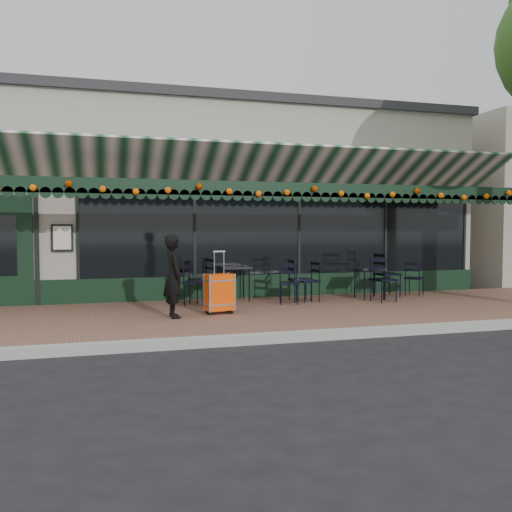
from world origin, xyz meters
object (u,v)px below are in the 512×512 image
object	(u,v)px
woman	(174,276)
cafe_table_b	(235,270)
cafe_table_a	(369,271)
chair_b_front	(289,284)
chair_a_front	(384,280)
chair_b_left	(202,280)
chair_solo	(196,282)
chair_a_right	(387,275)
chair_a_extra	(414,278)
chair_b_right	(301,280)
suitcase	(219,293)
chair_a_left	(308,281)

from	to	relation	value
woman	cafe_table_b	size ratio (longest dim) A/B	1.98
cafe_table_a	chair_b_front	world-z (taller)	chair_b_front
chair_a_front	chair_b_front	bearing A→B (deg)	165.04
chair_b_left	chair_solo	world-z (taller)	chair_b_left
woman	chair_b_front	distance (m)	2.71
chair_a_right	chair_a_extra	distance (m)	0.70
chair_solo	chair_b_left	bearing A→B (deg)	1.69
woman	chair_b_right	world-z (taller)	woman
suitcase	chair_a_left	world-z (taller)	suitcase
chair_b_right	chair_b_left	bearing A→B (deg)	77.97
cafe_table_a	chair_a_front	distance (m)	0.52
cafe_table_a	chair_a_extra	size ratio (longest dim) A/B	0.88
suitcase	chair_b_right	size ratio (longest dim) A/B	1.26
woman	cafe_table_a	bearing A→B (deg)	-79.25
woman	chair_a_front	xyz separation A→B (m)	(4.50, 0.83, -0.27)
suitcase	chair_a_right	distance (m)	4.41
chair_a_right	chair_b_left	distance (m)	4.21
chair_b_front	chair_solo	bearing A→B (deg)	-176.27
woman	chair_a_front	world-z (taller)	woman
cafe_table_b	chair_a_extra	xyz separation A→B (m)	(4.17, -0.29, -0.26)
suitcase	cafe_table_b	xyz separation A→B (m)	(0.71, 1.69, 0.28)
cafe_table_a	chair_a_right	distance (m)	0.67
chair_a_left	chair_b_front	size ratio (longest dim) A/B	1.02
cafe_table_a	chair_a_front	bearing A→B (deg)	-80.41
chair_a_right	chair_b_left	bearing A→B (deg)	81.38
chair_a_right	chair_b_right	world-z (taller)	chair_a_right
chair_a_extra	chair_b_left	size ratio (longest dim) A/B	0.84
woman	chair_b_right	size ratio (longest dim) A/B	1.60
cafe_table_a	chair_b_right	size ratio (longest dim) A/B	0.76
chair_a_right	chair_b_left	size ratio (longest dim) A/B	1.08
chair_a_extra	chair_b_left	world-z (taller)	chair_b_left
cafe_table_b	chair_b_front	bearing A→B (deg)	-41.26
chair_b_front	chair_solo	world-z (taller)	chair_solo
woman	chair_solo	bearing A→B (deg)	-29.47
chair_b_left	chair_solo	size ratio (longest dim) A/B	1.01
chair_b_left	chair_a_left	bearing A→B (deg)	59.35
cafe_table_a	chair_solo	xyz separation A→B (m)	(-3.79, 0.11, -0.16)
cafe_table_b	chair_a_left	world-z (taller)	chair_a_left
suitcase	cafe_table_a	bearing A→B (deg)	5.03
cafe_table_b	chair_b_left	distance (m)	0.75
cafe_table_b	chair_a_front	world-z (taller)	chair_a_front
cafe_table_b	chair_a_left	size ratio (longest dim) A/B	0.86
suitcase	chair_b_front	xyz separation A→B (m)	(1.64, 0.87, 0.04)
chair_a_extra	chair_b_front	size ratio (longest dim) A/B	0.94
chair_b_front	chair_solo	distance (m)	1.89
suitcase	chair_b_front	distance (m)	1.85
chair_a_left	chair_b_right	bearing A→B (deg)	-128.27
chair_a_left	chair_solo	bearing A→B (deg)	-101.18
woman	chair_a_extra	bearing A→B (deg)	-80.30
woman	suitcase	xyz separation A→B (m)	(0.84, 0.19, -0.34)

